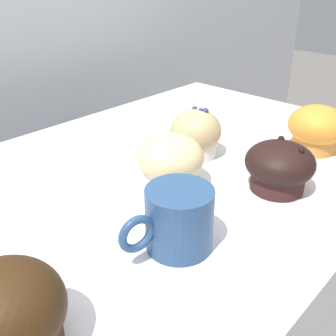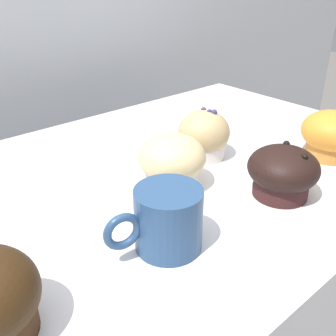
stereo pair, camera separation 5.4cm
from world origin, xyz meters
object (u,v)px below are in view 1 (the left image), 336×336
muffin_front_right (317,128)px  coffee_cup (178,218)px  muffin_back_left (170,162)px  muffin_front_center (7,315)px  muffin_back_right (196,135)px  muffin_front_left (279,167)px

muffin_front_right → coffee_cup: 0.39m
muffin_back_left → muffin_front_right: bearing=-20.7°
muffin_front_center → muffin_back_right: same height
muffin_front_left → coffee_cup: (-0.21, 0.02, 0.00)m
muffin_front_center → coffee_cup: size_ratio=0.84×
muffin_back_right → muffin_front_center: bearing=-161.8°
muffin_back_right → muffin_front_right: 0.23m
muffin_front_center → muffin_back_left: 0.34m
muffin_front_left → muffin_front_right: bearing=7.3°
muffin_back_right → muffin_back_left: bearing=-160.1°
muffin_front_right → coffee_cup: size_ratio=0.85×
muffin_front_center → muffin_back_left: (0.32, 0.10, -0.00)m
muffin_front_center → muffin_back_right: (0.44, 0.14, -0.00)m
muffin_front_center → coffee_cup: 0.21m
muffin_back_left → muffin_front_left: (0.11, -0.13, -0.00)m
muffin_back_left → muffin_front_right: same height
muffin_back_right → muffin_front_left: muffin_back_right is taller
muffin_back_left → muffin_front_center: bearing=-162.5°
muffin_front_center → muffin_front_right: (0.61, -0.01, 0.00)m
muffin_back_right → muffin_front_left: 0.17m
muffin_front_center → muffin_back_left: bearing=17.5°
muffin_front_right → coffee_cup: bearing=-179.5°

